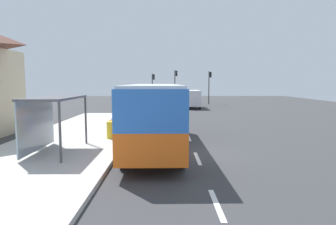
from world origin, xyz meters
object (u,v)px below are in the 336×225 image
object	(u,v)px
white_van	(191,98)
recycling_bin_orange	(113,128)
bus	(154,112)
bus_shelter	(48,110)
sedan_near	(190,100)
traffic_light_far_side	(153,84)
recycling_bin_blue	(115,126)
sedan_far	(186,98)
traffic_light_near_side	(210,82)
recycling_bin_yellow	(111,130)
traffic_light_median	(176,82)

from	to	relation	value
white_van	recycling_bin_orange	bearing A→B (deg)	-106.52
bus	bus_shelter	bearing A→B (deg)	-159.85
sedan_near	traffic_light_far_side	size ratio (longest dim) A/B	0.96
sedan_near	recycling_bin_blue	distance (m)	25.80
bus	white_van	world-z (taller)	bus
bus	sedan_far	world-z (taller)	bus
white_van	traffic_light_far_side	distance (m)	9.35
sedan_near	traffic_light_near_side	size ratio (longest dim) A/B	0.90
recycling_bin_blue	sedan_far	bearing A→B (deg)	78.62
sedan_far	recycling_bin_blue	world-z (taller)	sedan_far
recycling_bin_yellow	traffic_light_near_side	size ratio (longest dim) A/B	0.19
white_van	recycling_bin_blue	xyz separation A→B (m)	(-6.40, -20.88, -0.69)
white_van	bus_shelter	distance (m)	26.99
sedan_far	traffic_light_near_side	distance (m)	6.24
sedan_far	recycling_bin_orange	distance (m)	33.64
recycling_bin_orange	traffic_light_near_side	size ratio (longest dim) A/B	0.19
sedan_near	traffic_light_near_side	world-z (taller)	traffic_light_near_side
white_van	recycling_bin_yellow	bearing A→B (deg)	-106.03
bus_shelter	traffic_light_near_side	bearing A→B (deg)	69.74
sedan_near	traffic_light_median	xyz separation A→B (m)	(-1.90, 4.21, 2.66)
recycling_bin_yellow	sedan_near	bearing A→B (deg)	76.16
sedan_near	sedan_far	bearing A→B (deg)	89.96
bus	white_van	distance (m)	24.17
recycling_bin_orange	traffic_light_median	size ratio (longest dim) A/B	0.18
white_van	traffic_light_far_side	size ratio (longest dim) A/B	1.12
sedan_near	recycling_bin_blue	size ratio (longest dim) A/B	4.71
bus	bus_shelter	world-z (taller)	bus
traffic_light_far_side	recycling_bin_orange	bearing A→B (deg)	-92.17
sedan_far	bus_shelter	distance (m)	38.03
bus	traffic_light_near_side	bearing A→B (deg)	76.71
recycling_bin_orange	recycling_bin_blue	world-z (taller)	same
recycling_bin_blue	traffic_light_near_side	distance (m)	29.35
white_van	recycling_bin_yellow	xyz separation A→B (m)	(-6.40, -22.28, -0.69)
traffic_light_far_side	sedan_near	bearing A→B (deg)	-32.28
recycling_bin_orange	traffic_light_median	distance (m)	30.36
sedan_near	recycling_bin_orange	size ratio (longest dim) A/B	4.71
recycling_bin_yellow	traffic_light_near_side	bearing A→B (deg)	71.49
sedan_far	traffic_light_median	bearing A→B (deg)	-121.37
white_van	bus_shelter	world-z (taller)	bus_shelter
traffic_light_far_side	bus	bearing A→B (deg)	-87.47
recycling_bin_yellow	traffic_light_far_side	distance (m)	29.90
recycling_bin_orange	recycling_bin_blue	size ratio (longest dim) A/B	1.00
traffic_light_median	bus_shelter	world-z (taller)	traffic_light_median
traffic_light_near_side	recycling_bin_yellow	bearing A→B (deg)	-108.51
bus	recycling_bin_blue	size ratio (longest dim) A/B	11.62
bus	traffic_light_median	bearing A→B (deg)	86.25
sedan_far	white_van	bearing A→B (deg)	-90.51
sedan_far	bus_shelter	size ratio (longest dim) A/B	1.12
traffic_light_median	recycling_bin_orange	bearing A→B (deg)	-98.75
recycling_bin_yellow	recycling_bin_orange	bearing A→B (deg)	90.00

